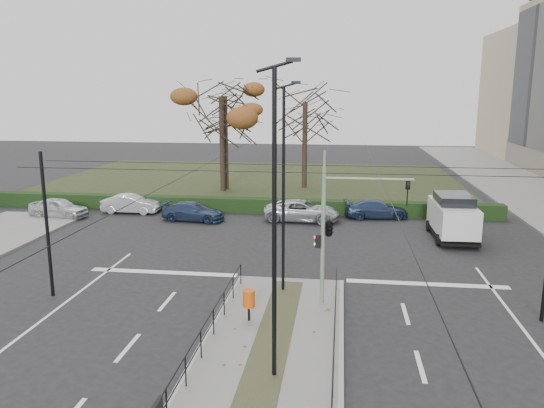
{
  "coord_description": "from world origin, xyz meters",
  "views": [
    {
      "loc": [
        2.11,
        -17.37,
        8.22
      ],
      "look_at": [
        -0.99,
        6.29,
        3.23
      ],
      "focal_mm": 35.0,
      "sensor_mm": 36.0,
      "label": 1
    }
  ],
  "objects": [
    {
      "name": "ground",
      "position": [
        0.0,
        0.0,
        0.0
      ],
      "size": [
        140.0,
        140.0,
        0.0
      ],
      "primitive_type": "plane",
      "color": "black",
      "rests_on": "ground"
    },
    {
      "name": "median_island",
      "position": [
        0.0,
        -2.5,
        0.07
      ],
      "size": [
        4.4,
        15.0,
        0.14
      ],
      "primitive_type": "cube",
      "color": "slate",
      "rests_on": "ground"
    },
    {
      "name": "park",
      "position": [
        -6.0,
        32.0,
        0.05
      ],
      "size": [
        38.0,
        26.0,
        0.1
      ],
      "primitive_type": "cube",
      "color": "black",
      "rests_on": "ground"
    },
    {
      "name": "hedge",
      "position": [
        -6.0,
        18.6,
        0.5
      ],
      "size": [
        38.0,
        1.0,
        1.0
      ],
      "primitive_type": "cube",
      "color": "black",
      "rests_on": "ground"
    },
    {
      "name": "median_railing",
      "position": [
        0.0,
        -2.6,
        0.98
      ],
      "size": [
        4.14,
        13.24,
        0.92
      ],
      "color": "black",
      "rests_on": "median_island"
    },
    {
      "name": "catenary",
      "position": [
        0.0,
        1.62,
        3.42
      ],
      "size": [
        20.0,
        34.0,
        6.0
      ],
      "color": "black",
      "rests_on": "ground"
    },
    {
      "name": "traffic_light",
      "position": [
        1.81,
        2.45,
        3.27
      ],
      "size": [
        3.69,
        2.05,
        5.37
      ],
      "color": "slate",
      "rests_on": "median_island"
    },
    {
      "name": "litter_bin",
      "position": [
        -1.05,
        0.33,
        0.97
      ],
      "size": [
        0.45,
        0.45,
        1.16
      ],
      "color": "black",
      "rests_on": "median_island"
    },
    {
      "name": "streetlamp_median_near",
      "position": [
        0.36,
        -3.32,
        4.71
      ],
      "size": [
        0.75,
        0.15,
        8.99
      ],
      "color": "black",
      "rests_on": "median_island"
    },
    {
      "name": "streetlamp_median_far",
      "position": [
        -0.15,
        3.55,
        4.49
      ],
      "size": [
        0.71,
        0.15,
        8.55
      ],
      "color": "black",
      "rests_on": "median_island"
    },
    {
      "name": "parked_car_first",
      "position": [
        -16.66,
        15.27,
        0.68
      ],
      "size": [
        4.14,
        2.07,
        1.36
      ],
      "primitive_type": "imported",
      "rotation": [
        0.0,
        0.0,
        1.45
      ],
      "color": "#B7BABF",
      "rests_on": "ground"
    },
    {
      "name": "parked_car_second",
      "position": [
        -12.4,
        17.26,
        0.65
      ],
      "size": [
        3.98,
        1.45,
        1.3
      ],
      "primitive_type": "imported",
      "rotation": [
        0.0,
        0.0,
        1.59
      ],
      "color": "#B7BABF",
      "rests_on": "ground"
    },
    {
      "name": "parked_car_third",
      "position": [
        -7.44,
        15.63,
        0.6
      ],
      "size": [
        4.32,
        2.15,
        1.21
      ],
      "primitive_type": "imported",
      "rotation": [
        0.0,
        0.0,
        1.46
      ],
      "color": "#22314F",
      "rests_on": "ground"
    },
    {
      "name": "parked_car_fourth",
      "position": [
        -0.34,
        16.48,
        0.68
      ],
      "size": [
        4.98,
        2.44,
        1.36
      ],
      "primitive_type": "imported",
      "rotation": [
        0.0,
        0.0,
        1.53
      ],
      "color": "#B7BABF",
      "rests_on": "ground"
    },
    {
      "name": "white_van",
      "position": [
        8.54,
        13.27,
        1.35
      ],
      "size": [
        2.31,
        4.99,
        2.6
      ],
      "color": "silver",
      "rests_on": "ground"
    },
    {
      "name": "rust_tree",
      "position": [
        -7.81,
        26.13,
        7.98
      ],
      "size": [
        8.02,
        8.02,
        10.38
      ],
      "color": "black",
      "rests_on": "park"
    },
    {
      "name": "bare_tree_center",
      "position": [
        -1.06,
        28.68,
        6.97
      ],
      "size": [
        7.29,
        7.29,
        9.85
      ],
      "color": "black",
      "rests_on": "park"
    },
    {
      "name": "bare_tree_near",
      "position": [
        -7.69,
        26.91,
        7.43
      ],
      "size": [
        7.57,
        7.57,
        10.51
      ],
      "color": "black",
      "rests_on": "park"
    },
    {
      "name": "parked_car_fifth",
      "position": [
        4.52,
        17.97,
        0.61
      ],
      "size": [
        4.39,
        2.21,
        1.22
      ],
      "primitive_type": "imported",
      "rotation": [
        0.0,
        0.0,
        1.69
      ],
      "color": "#22314F",
      "rests_on": "ground"
    }
  ]
}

